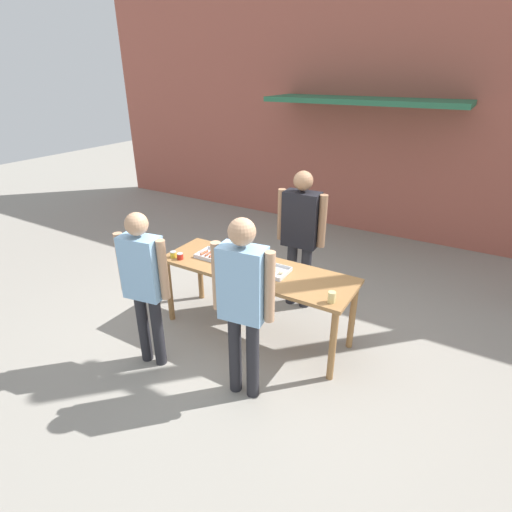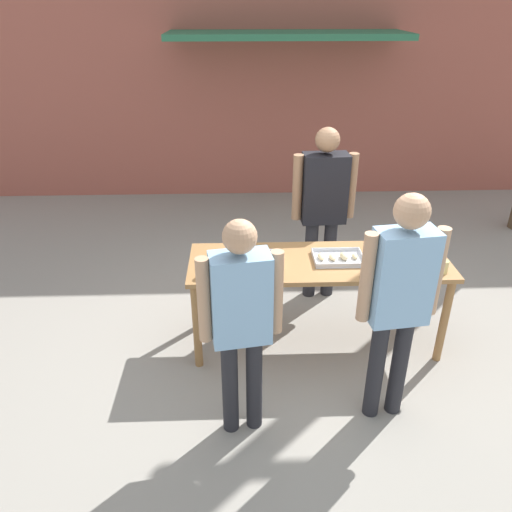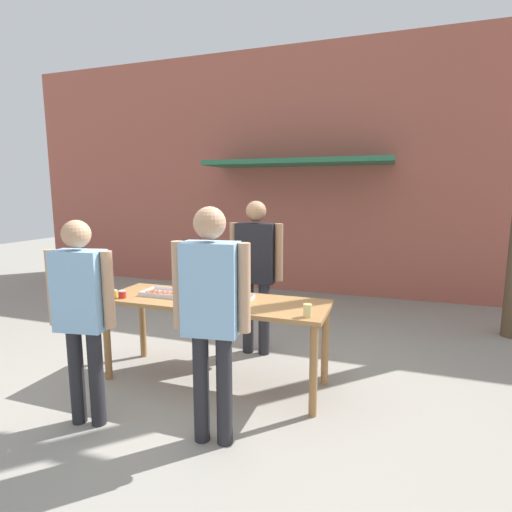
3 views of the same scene
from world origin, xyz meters
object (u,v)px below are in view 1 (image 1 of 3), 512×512
(condiment_jar_ketchup, at_px, (180,256))
(person_customer_with_cup, at_px, (243,296))
(food_tray_sausages, at_px, (216,256))
(beer_cup, at_px, (332,297))
(condiment_jar_mustard, at_px, (173,254))
(person_server_behind_table, at_px, (301,229))
(person_customer_holding_hotdog, at_px, (144,278))
(food_tray_buns, at_px, (269,270))

(condiment_jar_ketchup, height_order, person_customer_with_cup, person_customer_with_cup)
(food_tray_sausages, distance_m, condiment_jar_ketchup, 0.42)
(food_tray_sausages, relative_size, person_customer_with_cup, 0.25)
(beer_cup, bearing_deg, condiment_jar_mustard, -179.99)
(condiment_jar_ketchup, relative_size, beer_cup, 0.67)
(person_server_behind_table, bearing_deg, person_customer_holding_hotdog, -117.55)
(food_tray_sausages, height_order, person_customer_with_cup, person_customer_with_cup)
(condiment_jar_ketchup, distance_m, person_server_behind_table, 1.50)
(person_server_behind_table, bearing_deg, condiment_jar_ketchup, -136.98)
(condiment_jar_ketchup, height_order, person_server_behind_table, person_server_behind_table)
(condiment_jar_ketchup, height_order, beer_cup, beer_cup)
(food_tray_buns, bearing_deg, person_customer_with_cup, -75.07)
(condiment_jar_ketchup, bearing_deg, food_tray_buns, 13.77)
(condiment_jar_ketchup, bearing_deg, person_server_behind_table, 46.20)
(food_tray_buns, height_order, person_server_behind_table, person_server_behind_table)
(beer_cup, distance_m, person_customer_with_cup, 0.89)
(food_tray_sausages, bearing_deg, condiment_jar_ketchup, -142.74)
(person_server_behind_table, distance_m, person_customer_with_cup, 1.74)
(food_tray_buns, xyz_separation_m, condiment_jar_mustard, (-1.14, -0.26, 0.02))
(food_tray_sausages, xyz_separation_m, person_server_behind_table, (0.70, 0.82, 0.20))
(food_tray_sausages, xyz_separation_m, person_customer_with_cup, (0.94, -0.90, 0.21))
(food_tray_buns, relative_size, condiment_jar_mustard, 5.74)
(beer_cup, relative_size, person_customer_with_cup, 0.06)
(condiment_jar_mustard, relative_size, beer_cup, 0.67)
(food_tray_sausages, relative_size, condiment_jar_ketchup, 6.09)
(condiment_jar_ketchup, distance_m, person_customer_holding_hotdog, 0.79)
(food_tray_buns, height_order, condiment_jar_mustard, condiment_jar_mustard)
(beer_cup, height_order, person_customer_with_cup, person_customer_with_cup)
(condiment_jar_ketchup, relative_size, person_customer_with_cup, 0.04)
(food_tray_sausages, relative_size, person_server_behind_table, 0.25)
(food_tray_sausages, xyz_separation_m, condiment_jar_ketchup, (-0.33, -0.25, 0.02))
(food_tray_sausages, height_order, condiment_jar_mustard, condiment_jar_mustard)
(beer_cup, bearing_deg, person_customer_with_cup, -131.85)
(person_server_behind_table, height_order, person_customer_holding_hotdog, person_server_behind_table)
(condiment_jar_mustard, bearing_deg, person_customer_holding_hotdog, -68.38)
(condiment_jar_ketchup, distance_m, person_customer_with_cup, 1.45)
(person_customer_holding_hotdog, bearing_deg, person_customer_with_cup, 176.72)
(condiment_jar_mustard, distance_m, beer_cup, 1.96)
(food_tray_sausages, distance_m, person_customer_holding_hotdog, 1.03)
(food_tray_sausages, height_order, condiment_jar_ketchup, condiment_jar_ketchup)
(food_tray_buns, xyz_separation_m, person_customer_holding_hotdog, (-0.84, -1.01, 0.14))
(person_customer_with_cup, bearing_deg, condiment_jar_mustard, -32.68)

